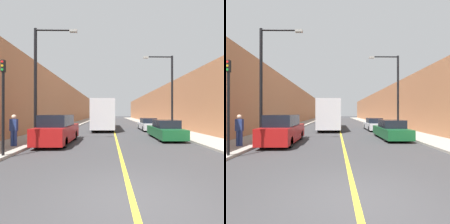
% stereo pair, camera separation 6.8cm
% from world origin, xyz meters
% --- Properties ---
extents(ground_plane, '(200.00, 200.00, 0.00)m').
position_xyz_m(ground_plane, '(0.00, 0.00, 0.00)').
color(ground_plane, '#38383A').
extents(sidewalk_left, '(2.85, 72.00, 0.14)m').
position_xyz_m(sidewalk_left, '(-6.66, 30.00, 0.07)').
color(sidewalk_left, '#9E998E').
rests_on(sidewalk_left, ground).
extents(sidewalk_right, '(2.85, 72.00, 0.14)m').
position_xyz_m(sidewalk_right, '(6.66, 30.00, 0.07)').
color(sidewalk_right, '#9E998E').
rests_on(sidewalk_right, ground).
extents(building_row_left, '(4.00, 72.00, 7.40)m').
position_xyz_m(building_row_left, '(-10.09, 30.00, 3.70)').
color(building_row_left, '#B2724C').
rests_on(building_row_left, ground).
extents(building_row_right, '(4.00, 72.00, 6.44)m').
position_xyz_m(building_row_right, '(10.09, 30.00, 3.22)').
color(building_row_right, '#B2724C').
rests_on(building_row_right, ground).
extents(road_center_line, '(0.16, 72.00, 0.01)m').
position_xyz_m(road_center_line, '(0.00, 30.00, 0.00)').
color(road_center_line, gold).
rests_on(road_center_line, ground).
extents(bus, '(2.56, 10.11, 3.57)m').
position_xyz_m(bus, '(-1.25, 18.32, 1.90)').
color(bus, silver).
rests_on(bus, ground).
extents(parked_suv_left, '(1.90, 4.99, 1.96)m').
position_xyz_m(parked_suv_left, '(-4.05, 7.76, 0.90)').
color(parked_suv_left, maroon).
rests_on(parked_suv_left, ground).
extents(car_right_near, '(1.86, 4.78, 1.53)m').
position_xyz_m(car_right_near, '(3.93, 9.75, 0.69)').
color(car_right_near, '#145128').
rests_on(car_right_near, ground).
extents(car_right_mid, '(1.80, 4.73, 1.46)m').
position_xyz_m(car_right_mid, '(4.05, 16.57, 0.66)').
color(car_right_mid, silver).
rests_on(car_right_mid, ground).
extents(street_lamp_left, '(2.91, 0.24, 7.65)m').
position_xyz_m(street_lamp_left, '(-5.27, 7.66, 4.54)').
color(street_lamp_left, black).
rests_on(street_lamp_left, sidewalk_left).
extents(street_lamp_right, '(2.91, 0.24, 7.47)m').
position_xyz_m(street_lamp_right, '(5.27, 12.62, 4.44)').
color(street_lamp_right, black).
rests_on(street_lamp_right, sidewalk_right).
extents(traffic_light, '(0.16, 0.18, 4.39)m').
position_xyz_m(traffic_light, '(-5.44, 3.92, 2.52)').
color(traffic_light, black).
rests_on(traffic_light, sidewalk_left).
extents(pedestrian, '(0.41, 0.26, 1.85)m').
position_xyz_m(pedestrian, '(-6.19, 6.21, 1.09)').
color(pedestrian, navy).
rests_on(pedestrian, sidewalk_left).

